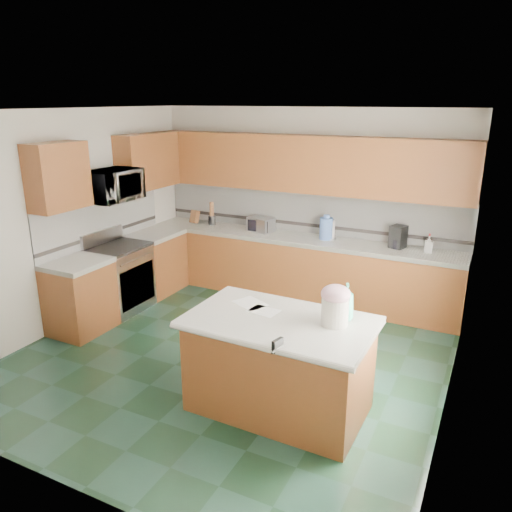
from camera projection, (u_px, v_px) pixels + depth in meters
The scene contains 52 objects.
floor at pixel (231, 356), 5.69m from camera, with size 4.60×4.60×0.00m, color black.
ceiling at pixel (226, 110), 4.88m from camera, with size 4.60×4.60×0.00m, color white.
wall_back at pixel (307, 203), 7.27m from camera, with size 4.60×0.04×2.70m, color silver.
wall_front at pixel (57, 329), 3.30m from camera, with size 4.60×0.04×2.70m, color silver.
wall_left at pixel (68, 220), 6.26m from camera, with size 0.04×4.60×2.70m, color silver.
wall_right at pixel (463, 275), 4.30m from camera, with size 0.04×4.60×2.70m, color silver.
back_base_cab at pixel (297, 269), 7.27m from camera, with size 4.60×0.60×0.86m, color #3D200F.
back_countertop at pixel (298, 239), 7.13m from camera, with size 4.60×0.64×0.06m, color silver.
back_upper_cab at pixel (303, 164), 6.93m from camera, with size 4.60×0.33×0.78m, color #3D200F.
back_backsplash at pixel (306, 211), 7.27m from camera, with size 4.60×0.02×0.63m, color silver.
back_accent_band at pixel (305, 224), 7.33m from camera, with size 4.60×0.01×0.05m, color black.
left_base_cab_rear at pixel (156, 264), 7.51m from camera, with size 0.60×0.82×0.86m, color #3D200F.
left_counter_rear at pixel (154, 234), 7.37m from camera, with size 0.64×0.82×0.06m, color silver.
left_base_cab_front at pixel (80, 299), 6.20m from camera, with size 0.60×0.72×0.86m, color #3D200F.
left_counter_front at pixel (76, 264), 6.06m from camera, with size 0.64×0.72×0.06m, color silver.
left_backsplash at pixel (102, 220), 6.76m from camera, with size 0.02×2.30×0.63m, color silver.
left_accent_band at pixel (103, 234), 6.81m from camera, with size 0.01×2.30×0.05m, color black.
left_upper_cab_rear at pixel (148, 161), 7.23m from camera, with size 0.33×1.09×0.78m, color #3D200F.
left_upper_cab_front at pixel (58, 176), 5.80m from camera, with size 0.33×0.72×0.78m, color #3D200F.
range_body at pixel (120, 279), 6.83m from camera, with size 0.60×0.76×0.88m, color #B7B7BC.
range_oven_door at pixel (137, 285), 6.72m from camera, with size 0.02×0.68×0.55m, color black.
range_cooktop at pixel (118, 247), 6.69m from camera, with size 0.62×0.78×0.04m, color black.
range_handle at pixel (137, 259), 6.59m from camera, with size 0.02×0.02×0.66m, color #B7B7BC.
range_backguard at pixel (102, 236), 6.77m from camera, with size 0.06×0.76×0.18m, color #B7B7BC.
microwave at pixel (112, 186), 6.44m from camera, with size 0.73×0.50×0.41m, color #B7B7BC.
island_base at pixel (279, 368), 4.61m from camera, with size 1.57×0.90×0.86m, color #3D200F.
island_top at pixel (280, 322), 4.47m from camera, with size 1.67×1.00×0.06m, color silver.
island_bullnose at pixel (255, 346), 4.05m from camera, with size 0.06×0.06×1.67m, color silver.
treat_jar at pixel (335, 311), 4.32m from camera, with size 0.24×0.24×0.25m, color silver.
treat_jar_lid at pixel (336, 294), 4.27m from camera, with size 0.26×0.26×0.16m, color #DC9EB0.
treat_jar_knob at pixel (336, 288), 4.25m from camera, with size 0.03×0.03×0.08m, color tan.
treat_jar_knob_end_l at pixel (331, 287), 4.27m from camera, with size 0.05×0.05×0.05m, color tan.
treat_jar_knob_end_r at pixel (341, 289), 4.24m from camera, with size 0.05×0.05×0.05m, color tan.
soap_bottle_island at pixel (347, 302), 4.41m from camera, with size 0.13×0.13×0.34m, color #2B8F73.
paper_sheet_a at pixel (264, 311), 4.63m from camera, with size 0.27×0.20×0.00m, color white.
paper_sheet_b at pixel (251, 303), 4.80m from camera, with size 0.31×0.23×0.00m, color white.
clamp_body at pixel (278, 345), 3.97m from camera, with size 0.03×0.11×0.10m, color black.
clamp_handle at pixel (274, 351), 3.92m from camera, with size 0.02×0.02×0.08m, color black.
knife_block at pixel (195, 217), 7.89m from camera, with size 0.11×0.09×0.20m, color #472814.
utensil_crock at pixel (212, 220), 7.79m from camera, with size 0.12×0.12×0.14m, color black.
utensil_bundle at pixel (212, 209), 7.74m from camera, with size 0.07×0.07×0.21m, color #472814.
toaster_oven at pixel (261, 224), 7.39m from camera, with size 0.36×0.25×0.21m, color #B7B7BC.
toaster_oven_door at pixel (258, 226), 7.29m from camera, with size 0.32×0.01×0.17m, color black.
paper_towel at pixel (331, 230), 6.98m from camera, with size 0.12×0.12×0.26m, color white.
paper_towel_base at pixel (330, 238), 7.02m from camera, with size 0.18×0.18×0.01m, color #B7B7BC.
water_jug at pixel (326, 229), 6.96m from camera, with size 0.19×0.19×0.31m, color #537CD1.
water_jug_neck at pixel (327, 216), 6.91m from camera, with size 0.09×0.09×0.04m, color #537CD1.
coffee_maker at pixel (398, 237), 6.56m from camera, with size 0.18×0.19×0.30m, color black.
coffee_carafe at pixel (397, 244), 6.55m from camera, with size 0.12×0.12×0.12m, color black.
soap_bottle_back at pixel (429, 244), 6.38m from camera, with size 0.10×0.10×0.21m, color white.
soap_back_cap at pixel (430, 235), 6.34m from camera, with size 0.02×0.02×0.03m, color red.
window_light_proxy at pixel (459, 265), 4.10m from camera, with size 0.02×1.40×1.10m, color white.
Camera 1 is at (2.51, -4.43, 2.80)m, focal length 35.00 mm.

